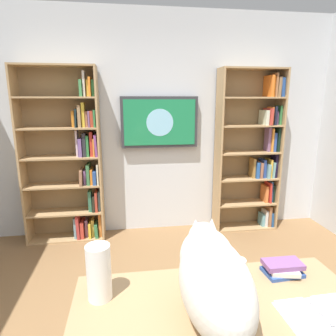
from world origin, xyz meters
TOP-DOWN VIEW (x-y plane):
  - wall_back at (0.00, -2.23)m, footprint 4.52×0.06m
  - bookshelf_left at (-1.22, -2.06)m, footprint 0.80×0.28m
  - bookshelf_right at (1.03, -2.06)m, footprint 0.89×0.28m
  - wall_mounted_tv at (-0.02, -2.15)m, footprint 0.93×0.07m
  - cat at (0.06, 0.41)m, footprint 0.27×0.69m
  - open_binder at (-0.40, 0.48)m, footprint 0.34×0.23m
  - paper_towel_roll at (0.53, 0.22)m, footprint 0.11×0.11m
  - coffee_mug at (-0.16, 0.15)m, footprint 0.08×0.08m
  - desk_book_stack at (-0.40, 0.16)m, footprint 0.20×0.16m

SIDE VIEW (x-z plane):
  - open_binder at x=-0.40m, z-range 0.78..0.80m
  - desk_book_stack at x=-0.40m, z-range 0.78..0.85m
  - coffee_mug at x=-0.16m, z-range 0.78..0.88m
  - paper_towel_roll at x=0.53m, z-range 0.78..1.04m
  - cat at x=0.06m, z-range 0.78..1.16m
  - bookshelf_right at x=1.03m, z-range -0.05..1.99m
  - bookshelf_left at x=-1.22m, z-range 0.01..2.04m
  - wall_back at x=0.00m, z-range 0.00..2.70m
  - wall_mounted_tv at x=-0.02m, z-range 1.09..1.70m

